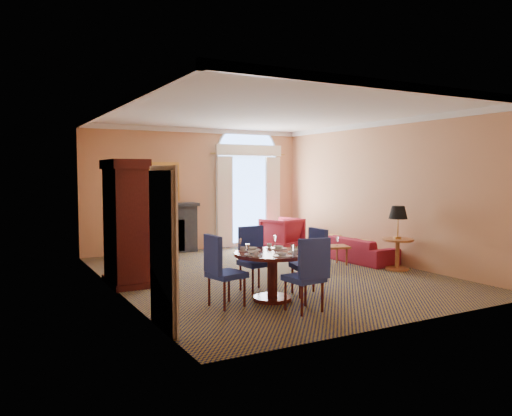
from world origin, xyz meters
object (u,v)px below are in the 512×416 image
armoire (126,225)px  side_table (398,230)px  sofa (358,249)px  armchair (282,233)px  coffee_table (329,247)px  dining_table (272,264)px

armoire → side_table: size_ratio=1.72×
sofa → armchair: (-0.56, 2.43, 0.14)m
armoire → sofa: armoire is taller
armchair → coffee_table: (-0.36, -2.54, -0.01)m
coffee_table → dining_table: bearing=-125.4°
dining_table → armchair: 5.39m
side_table → armoire: bearing=165.5°
sofa → armchair: armchair is taller
coffee_table → side_table: (0.98, -1.07, 0.43)m
armchair → sofa: bearing=84.0°
sofa → armchair: size_ratio=2.04×
armchair → coffee_table: armchair is taller
sofa → coffee_table: (-0.93, -0.11, 0.13)m
sofa → side_table: size_ratio=1.44×
armoire → dining_table: (1.74, -2.27, -0.51)m
armoire → coffee_table: bearing=-4.0°
armoire → armchair: size_ratio=2.45×
armchair → side_table: side_table is taller
dining_table → side_table: (3.58, 0.90, 0.26)m
armoire → sofa: (5.27, -0.20, -0.82)m
armchair → side_table: (0.61, -3.60, 0.42)m
armoire → armchair: armoire is taller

